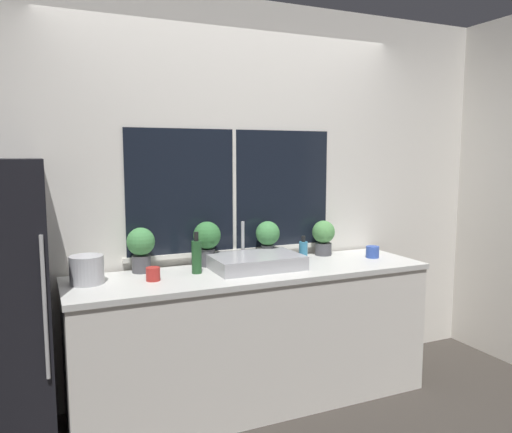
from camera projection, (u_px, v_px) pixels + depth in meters
The scene contains 14 objects.
ground_plane at pixel (274, 424), 3.07m from camera, with size 14.00×14.00×0.00m, color #38332D.
wall_back at pixel (232, 197), 3.52m from camera, with size 8.00×0.09×2.70m.
wall_right at pixel (397, 184), 5.12m from camera, with size 0.06×7.00×2.70m.
counter at pixel (254, 337), 3.29m from camera, with size 2.36×0.64×0.90m.
sink at pixel (256, 262), 3.28m from camera, with size 0.58×0.44×0.29m.
potted_plant_far_left at pixel (141, 246), 3.15m from camera, with size 0.18×0.18×0.29m.
potted_plant_center_left at pixel (207, 239), 3.33m from camera, with size 0.18×0.18×0.30m.
potted_plant_center_right at pixel (268, 236), 3.51m from camera, with size 0.17×0.17×0.28m.
potted_plant_far_right at pixel (323, 236), 3.70m from camera, with size 0.17×0.17×0.26m.
soap_bottle at pixel (303, 251), 3.45m from camera, with size 0.06×0.06×0.19m.
bottle_tall at pixel (197, 256), 3.13m from camera, with size 0.06×0.06×0.26m.
mug_red at pixel (153, 274), 2.96m from camera, with size 0.08×0.08×0.08m.
mug_blue at pixel (372, 252), 3.62m from camera, with size 0.09×0.09×0.08m.
kettle at pixel (87, 269), 2.88m from camera, with size 0.19×0.19×0.18m.
Camera 1 is at (-1.27, -2.59, 1.65)m, focal length 35.00 mm.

